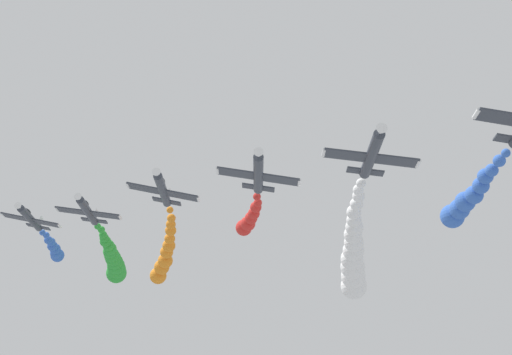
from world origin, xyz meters
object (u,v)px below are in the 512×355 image
at_px(airplane_right_inner, 372,154).
at_px(airplane_right_outer, 163,189).
at_px(airplane_trailing, 88,211).
at_px(airplane_high_slot, 30,218).
at_px(airplane_left_outer, 258,173).

bearing_deg(airplane_right_inner, airplane_right_outer, -38.66).
xyz_separation_m(airplane_trailing, airplane_high_slot, (10.99, -8.15, 1.84)).
distance_m(airplane_right_inner, airplane_left_outer, 14.12).
relative_size(airplane_left_outer, airplane_high_slot, 1.00).
height_order(airplane_right_inner, airplane_high_slot, airplane_high_slot).
bearing_deg(airplane_right_outer, airplane_left_outer, 141.14).
distance_m(airplane_right_outer, airplane_high_slot, 29.98).
relative_size(airplane_left_outer, airplane_right_outer, 1.00).
distance_m(airplane_right_inner, airplane_high_slot, 59.60).
xyz_separation_m(airplane_right_inner, airplane_high_slot, (46.01, -37.26, 6.88)).
height_order(airplane_left_outer, airplane_right_outer, airplane_right_outer).
height_order(airplane_right_inner, airplane_right_outer, airplane_right_outer).
bearing_deg(airplane_right_outer, airplane_right_inner, 141.34).
bearing_deg(airplane_right_inner, airplane_left_outer, -38.45).
height_order(airplane_left_outer, airplane_high_slot, airplane_high_slot).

